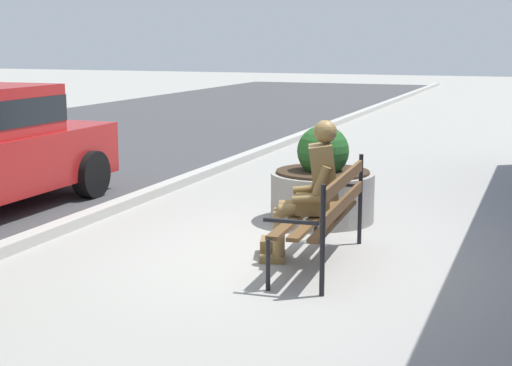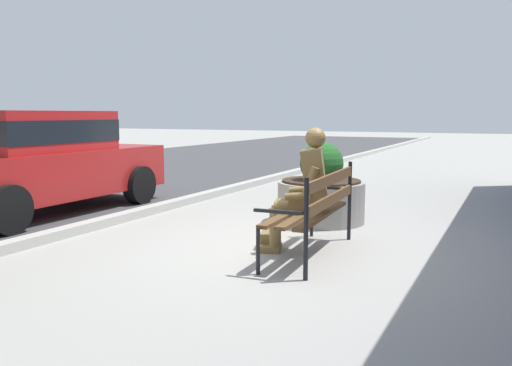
# 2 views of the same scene
# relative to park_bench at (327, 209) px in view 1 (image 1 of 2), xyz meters

# --- Properties ---
(ground_plane) EXTENTS (80.00, 80.00, 0.00)m
(ground_plane) POSITION_rel_park_bench_xyz_m (0.03, 0.21, -0.54)
(ground_plane) COLOR #9E9B93
(curb_stone) EXTENTS (60.00, 0.20, 0.12)m
(curb_stone) POSITION_rel_park_bench_xyz_m (0.03, 3.11, -0.48)
(curb_stone) COLOR #B2AFA8
(curb_stone) RESTS_ON ground
(park_bench) EXTENTS (1.83, 0.63, 0.95)m
(park_bench) POSITION_rel_park_bench_xyz_m (0.00, 0.00, 0.00)
(park_bench) COLOR brown
(park_bench) RESTS_ON ground
(bronze_statue_seated) EXTENTS (0.62, 0.88, 1.37)m
(bronze_statue_seated) POSITION_rel_park_bench_xyz_m (0.09, 0.21, 0.12)
(bronze_statue_seated) COLOR olive
(bronze_statue_seated) RESTS_ON ground
(concrete_planter) EXTENTS (1.22, 1.22, 1.13)m
(concrete_planter) POSITION_rel_park_bench_xyz_m (1.78, 0.55, -0.14)
(concrete_planter) COLOR gray
(concrete_planter) RESTS_ON ground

